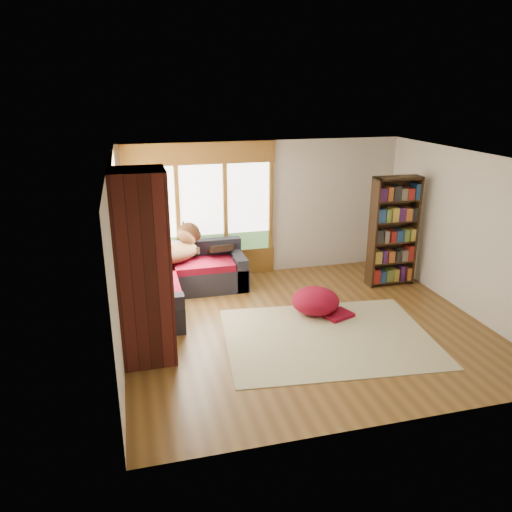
{
  "coord_description": "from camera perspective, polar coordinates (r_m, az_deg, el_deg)",
  "views": [
    {
      "loc": [
        -2.51,
        -6.62,
        3.57
      ],
      "look_at": [
        -0.59,
        0.77,
        0.95
      ],
      "focal_mm": 35.0,
      "sensor_mm": 36.0,
      "label": 1
    }
  ],
  "objects": [
    {
      "name": "area_rug",
      "position": [
        7.62,
        8.22,
        -9.14
      ],
      "size": [
        3.26,
        2.63,
        0.01
      ],
      "primitive_type": "cube",
      "rotation": [
        0.0,
        0.0,
        -0.1
      ],
      "color": "white",
      "rests_on": "ground"
    },
    {
      "name": "roller_blind",
      "position": [
        8.84,
        -15.5,
        6.38
      ],
      "size": [
        0.03,
        0.72,
        0.9
      ],
      "primitive_type": "cube",
      "color": "#678456",
      "rests_on": "wall_left"
    },
    {
      "name": "wall_left",
      "position": [
        7.0,
        -15.71,
        -0.7
      ],
      "size": [
        0.04,
        5.0,
        2.6
      ],
      "primitive_type": "cube",
      "color": "silver",
      "rests_on": "ground"
    },
    {
      "name": "wall_right",
      "position": [
        8.75,
        23.09,
        2.37
      ],
      "size": [
        0.04,
        5.0,
        2.6
      ],
      "primitive_type": "cube",
      "color": "silver",
      "rests_on": "ground"
    },
    {
      "name": "throw_pillows",
      "position": [
        8.94,
        -10.0,
        0.31
      ],
      "size": [
        1.98,
        1.68,
        0.45
      ],
      "color": "black",
      "rests_on": "sectional_sofa"
    },
    {
      "name": "dog_tan",
      "position": [
        9.07,
        -9.02,
        1.12
      ],
      "size": [
        1.18,
        1.05,
        0.58
      ],
      "rotation": [
        0.0,
        0.0,
        0.52
      ],
      "color": "brown",
      "rests_on": "sectional_sofa"
    },
    {
      "name": "floor",
      "position": [
        7.93,
        5.6,
        -7.92
      ],
      "size": [
        5.5,
        5.5,
        0.0
      ],
      "primitive_type": "plane",
      "color": "brown",
      "rests_on": "ground"
    },
    {
      "name": "ceiling",
      "position": [
        7.14,
        6.28,
        11.04
      ],
      "size": [
        5.5,
        5.5,
        0.0
      ],
      "primitive_type": "plane",
      "color": "white"
    },
    {
      "name": "pouf",
      "position": [
        8.28,
        6.8,
        -5.04
      ],
      "size": [
        1.04,
        1.04,
        0.42
      ],
      "primitive_type": "ellipsoid",
      "rotation": [
        0.0,
        0.0,
        0.44
      ],
      "color": "maroon",
      "rests_on": "area_rug"
    },
    {
      "name": "wall_back",
      "position": [
        9.72,
        0.82,
        5.45
      ],
      "size": [
        5.5,
        0.04,
        2.6
      ],
      "primitive_type": "cube",
      "color": "silver",
      "rests_on": "ground"
    },
    {
      "name": "windows_back",
      "position": [
        9.44,
        -6.19,
        5.25
      ],
      "size": [
        2.82,
        0.1,
        1.9
      ],
      "color": "olive",
      "rests_on": "wall_back"
    },
    {
      "name": "dog_brindle",
      "position": [
        8.41,
        -12.41,
        -1.19
      ],
      "size": [
        0.59,
        0.81,
        0.41
      ],
      "rotation": [
        0.0,
        0.0,
        1.36
      ],
      "color": "#39251B",
      "rests_on": "sectional_sofa"
    },
    {
      "name": "bookshelf",
      "position": [
        9.49,
        15.44,
        2.68
      ],
      "size": [
        0.87,
        0.29,
        2.04
      ],
      "color": "#311E10",
      "rests_on": "ground"
    },
    {
      "name": "sectional_sofa",
      "position": [
        8.95,
        -9.99,
        -2.76
      ],
      "size": [
        2.2,
        2.2,
        0.8
      ],
      "rotation": [
        0.0,
        0.0,
        -0.02
      ],
      "color": "black",
      "rests_on": "ground"
    },
    {
      "name": "brick_chimney",
      "position": [
        6.67,
        -12.73,
        -1.44
      ],
      "size": [
        0.7,
        0.7,
        2.6
      ],
      "primitive_type": "cube",
      "color": "#471914",
      "rests_on": "ground"
    },
    {
      "name": "windows_left",
      "position": [
        8.13,
        -15.48,
        2.4
      ],
      "size": [
        0.1,
        2.62,
        1.9
      ],
      "color": "olive",
      "rests_on": "wall_left"
    },
    {
      "name": "wall_front",
      "position": [
        5.33,
        15.28,
        -6.98
      ],
      "size": [
        5.5,
        0.04,
        2.6
      ],
      "primitive_type": "cube",
      "color": "silver",
      "rests_on": "ground"
    }
  ]
}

